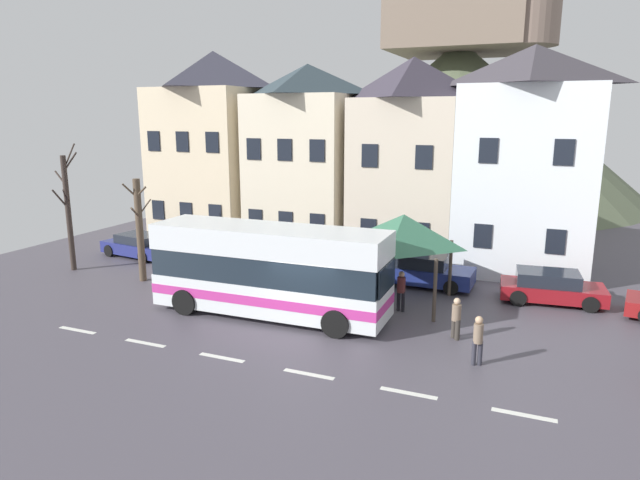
{
  "coord_description": "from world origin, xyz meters",
  "views": [
    {
      "loc": [
        7.62,
        -16.7,
        7.48
      ],
      "look_at": [
        -1.05,
        4.23,
        2.39
      ],
      "focal_mm": 31.28,
      "sensor_mm": 36.0,
      "label": 1
    }
  ],
  "objects_px": {
    "hilltop_castle": "(457,113)",
    "bare_tree_00": "(140,229)",
    "transit_bus": "(270,272)",
    "parked_car_02": "(420,270)",
    "pedestrian_00": "(401,288)",
    "pedestrian_02": "(478,338)",
    "bare_tree_01": "(68,210)",
    "parked_car_03": "(551,287)",
    "bus_shelter": "(404,230)",
    "townhouse_03": "(527,162)",
    "townhouse_00": "(217,148)",
    "parked_car_00": "(245,251)",
    "public_bench": "(375,275)",
    "townhouse_01": "(308,159)",
    "pedestrian_01": "(456,318)",
    "parked_car_04": "(139,245)",
    "townhouse_02": "(411,161)"
  },
  "relations": [
    {
      "from": "townhouse_00",
      "to": "bare_tree_01",
      "type": "distance_m",
      "value": 9.88
    },
    {
      "from": "public_bench",
      "to": "townhouse_01",
      "type": "bearing_deg",
      "value": 135.8
    },
    {
      "from": "bus_shelter",
      "to": "parked_car_03",
      "type": "bearing_deg",
      "value": 23.08
    },
    {
      "from": "bare_tree_00",
      "to": "bare_tree_01",
      "type": "distance_m",
      "value": 4.44
    },
    {
      "from": "townhouse_00",
      "to": "parked_car_03",
      "type": "distance_m",
      "value": 20.53
    },
    {
      "from": "pedestrian_00",
      "to": "pedestrian_02",
      "type": "bearing_deg",
      "value": -48.58
    },
    {
      "from": "townhouse_03",
      "to": "parked_car_02",
      "type": "distance_m",
      "value": 7.47
    },
    {
      "from": "transit_bus",
      "to": "pedestrian_01",
      "type": "height_order",
      "value": "transit_bus"
    },
    {
      "from": "parked_car_03",
      "to": "parked_car_04",
      "type": "xyz_separation_m",
      "value": [
        -20.63,
        -0.36,
        -0.01
      ]
    },
    {
      "from": "hilltop_castle",
      "to": "bare_tree_00",
      "type": "bearing_deg",
      "value": -104.98
    },
    {
      "from": "pedestrian_02",
      "to": "transit_bus",
      "type": "bearing_deg",
      "value": 169.36
    },
    {
      "from": "transit_bus",
      "to": "public_bench",
      "type": "xyz_separation_m",
      "value": [
        2.57,
        5.16,
        -1.25
      ]
    },
    {
      "from": "bare_tree_00",
      "to": "pedestrian_01",
      "type": "bearing_deg",
      "value": -5.64
    },
    {
      "from": "townhouse_00",
      "to": "bare_tree_01",
      "type": "bearing_deg",
      "value": -105.99
    },
    {
      "from": "townhouse_02",
      "to": "pedestrian_02",
      "type": "distance_m",
      "value": 13.84
    },
    {
      "from": "townhouse_01",
      "to": "public_bench",
      "type": "xyz_separation_m",
      "value": [
        5.68,
        -5.52,
        -4.62
      ]
    },
    {
      "from": "hilltop_castle",
      "to": "bus_shelter",
      "type": "xyz_separation_m",
      "value": [
        3.07,
        -31.08,
        -4.67
      ]
    },
    {
      "from": "townhouse_02",
      "to": "pedestrian_01",
      "type": "height_order",
      "value": "townhouse_02"
    },
    {
      "from": "bus_shelter",
      "to": "bare_tree_01",
      "type": "height_order",
      "value": "bare_tree_01"
    },
    {
      "from": "townhouse_03",
      "to": "parked_car_03",
      "type": "relative_size",
      "value": 2.55
    },
    {
      "from": "hilltop_castle",
      "to": "public_bench",
      "type": "distance_m",
      "value": 30.18
    },
    {
      "from": "townhouse_03",
      "to": "transit_bus",
      "type": "distance_m",
      "value": 13.79
    },
    {
      "from": "townhouse_00",
      "to": "pedestrian_00",
      "type": "bearing_deg",
      "value": -32.43
    },
    {
      "from": "townhouse_03",
      "to": "parked_car_04",
      "type": "height_order",
      "value": "townhouse_03"
    },
    {
      "from": "parked_car_00",
      "to": "pedestrian_02",
      "type": "bearing_deg",
      "value": -32.4
    },
    {
      "from": "townhouse_00",
      "to": "parked_car_03",
      "type": "xyz_separation_m",
      "value": [
        19.19,
        -5.38,
        -4.94
      ]
    },
    {
      "from": "bare_tree_01",
      "to": "townhouse_00",
      "type": "bearing_deg",
      "value": 74.01
    },
    {
      "from": "parked_car_03",
      "to": "pedestrian_01",
      "type": "bearing_deg",
      "value": -124.15
    },
    {
      "from": "townhouse_00",
      "to": "townhouse_03",
      "type": "bearing_deg",
      "value": -2.48
    },
    {
      "from": "townhouse_00",
      "to": "townhouse_02",
      "type": "xyz_separation_m",
      "value": [
        12.04,
        -0.48,
        -0.41
      ]
    },
    {
      "from": "townhouse_03",
      "to": "transit_bus",
      "type": "bearing_deg",
      "value": -128.98
    },
    {
      "from": "public_bench",
      "to": "bare_tree_00",
      "type": "xyz_separation_m",
      "value": [
        -10.13,
        -3.37,
        1.98
      ]
    },
    {
      "from": "parked_car_00",
      "to": "public_bench",
      "type": "distance_m",
      "value": 7.27
    },
    {
      "from": "pedestrian_00",
      "to": "pedestrian_02",
      "type": "xyz_separation_m",
      "value": [
        3.37,
        -3.81,
        -0.05
      ]
    },
    {
      "from": "bus_shelter",
      "to": "parked_car_03",
      "type": "height_order",
      "value": "bus_shelter"
    },
    {
      "from": "pedestrian_01",
      "to": "parked_car_04",
      "type": "bearing_deg",
      "value": 164.15
    },
    {
      "from": "bare_tree_01",
      "to": "parked_car_03",
      "type": "bearing_deg",
      "value": 9.85
    },
    {
      "from": "bus_shelter",
      "to": "public_bench",
      "type": "xyz_separation_m",
      "value": [
        -1.68,
        1.8,
        -2.53
      ]
    },
    {
      "from": "transit_bus",
      "to": "parked_car_02",
      "type": "relative_size",
      "value": 1.97
    },
    {
      "from": "townhouse_00",
      "to": "bare_tree_00",
      "type": "xyz_separation_m",
      "value": [
        1.78,
        -9.34,
        -3.12
      ]
    },
    {
      "from": "hilltop_castle",
      "to": "bare_tree_00",
      "type": "relative_size",
      "value": 7.04
    },
    {
      "from": "townhouse_01",
      "to": "pedestrian_00",
      "type": "relative_size",
      "value": 6.33
    },
    {
      "from": "townhouse_02",
      "to": "parked_car_03",
      "type": "height_order",
      "value": "townhouse_02"
    },
    {
      "from": "townhouse_00",
      "to": "townhouse_01",
      "type": "xyz_separation_m",
      "value": [
        6.23,
        -0.44,
        -0.48
      ]
    },
    {
      "from": "parked_car_00",
      "to": "pedestrian_02",
      "type": "relative_size",
      "value": 2.6
    },
    {
      "from": "parked_car_02",
      "to": "parked_car_04",
      "type": "distance_m",
      "value": 15.19
    },
    {
      "from": "hilltop_castle",
      "to": "pedestrian_01",
      "type": "bearing_deg",
      "value": -80.45
    },
    {
      "from": "transit_bus",
      "to": "bare_tree_01",
      "type": "distance_m",
      "value": 12.19
    },
    {
      "from": "parked_car_04",
      "to": "bus_shelter",
      "type": "bearing_deg",
      "value": -179.38
    },
    {
      "from": "pedestrian_02",
      "to": "townhouse_01",
      "type": "bearing_deg",
      "value": 132.03
    }
  ]
}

